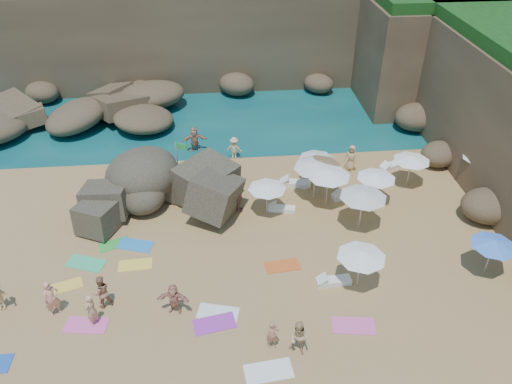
{
  "coord_description": "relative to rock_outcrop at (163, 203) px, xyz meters",
  "views": [
    {
      "loc": [
        -0.06,
        -19.12,
        17.49
      ],
      "look_at": [
        2.0,
        3.0,
        2.0
      ],
      "focal_mm": 35.0,
      "sensor_mm": 36.0,
      "label": 1
    }
  ],
  "objects": [
    {
      "name": "ground",
      "position": [
        3.35,
        -5.26,
        0.0
      ],
      "size": [
        120.0,
        120.0,
        0.0
      ],
      "primitive_type": "plane",
      "color": "tan",
      "rests_on": "ground"
    },
    {
      "name": "seawater",
      "position": [
        3.35,
        24.74,
        0.0
      ],
      "size": [
        120.0,
        120.0,
        0.0
      ],
      "primitive_type": "plane",
      "color": "#0C4751",
      "rests_on": "ground"
    },
    {
      "name": "cliff_back",
      "position": [
        5.35,
        19.74,
        4.0
      ],
      "size": [
        44.0,
        8.0,
        8.0
      ],
      "primitive_type": "cube",
      "color": "brown",
      "rests_on": "ground"
    },
    {
      "name": "cliff_corner",
      "position": [
        20.35,
        14.74,
        4.0
      ],
      "size": [
        10.0,
        12.0,
        8.0
      ],
      "primitive_type": "cube",
      "color": "brown",
      "rests_on": "ground"
    },
    {
      "name": "rock_promontory",
      "position": [
        -7.65,
        10.74,
        0.0
      ],
      "size": [
        12.0,
        7.0,
        2.0
      ],
      "primitive_type": null,
      "color": "brown",
      "rests_on": "ground"
    },
    {
      "name": "marina_masts",
      "position": [
        -13.15,
        24.74,
        3.0
      ],
      "size": [
        3.1,
        0.1,
        6.0
      ],
      "color": "white",
      "rests_on": "ground"
    },
    {
      "name": "rock_outcrop",
      "position": [
        0.0,
        0.0,
        0.0
      ],
      "size": [
        7.76,
        6.04,
        2.96
      ],
      "primitive_type": null,
      "rotation": [
        0.0,
        0.0,
        -0.07
      ],
      "color": "brown",
      "rests_on": "ground"
    },
    {
      "name": "flag_pole",
      "position": [
        1.14,
        0.83,
        2.29
      ],
      "size": [
        0.68,
        0.29,
        3.58
      ],
      "color": "silver",
      "rests_on": "ground"
    },
    {
      "name": "parasol_0",
      "position": [
        6.04,
        -1.58,
        1.87
      ],
      "size": [
        2.16,
        2.16,
        2.04
      ],
      "color": "silver",
      "rests_on": "ground"
    },
    {
      "name": "parasol_1",
      "position": [
        9.72,
        -0.2,
        1.79
      ],
      "size": [
        2.06,
        2.06,
        1.95
      ],
      "color": "silver",
      "rests_on": "ground"
    },
    {
      "name": "parasol_2",
      "position": [
        9.03,
        -0.24,
        2.26
      ],
      "size": [
        2.6,
        2.6,
        2.46
      ],
      "color": "silver",
      "rests_on": "ground"
    },
    {
      "name": "parasol_3",
      "position": [
        9.61,
        -1.05,
        2.21
      ],
      "size": [
        2.55,
        2.55,
        2.41
      ],
      "color": "silver",
      "rests_on": "ground"
    },
    {
      "name": "parasol_4",
      "position": [
        19.35,
        0.13,
        2.13
      ],
      "size": [
        2.46,
        2.46,
        2.32
      ],
      "color": "silver",
      "rests_on": "ground"
    },
    {
      "name": "parasol_5",
      "position": [
        9.41,
        1.38,
        1.87
      ],
      "size": [
        2.15,
        2.15,
        2.04
      ],
      "color": "silver",
      "rests_on": "ground"
    },
    {
      "name": "parasol_6",
      "position": [
        9.35,
        0.09,
        2.19
      ],
      "size": [
        2.52,
        2.52,
        2.38
      ],
      "color": "silver",
      "rests_on": "ground"
    },
    {
      "name": "parasol_7",
      "position": [
        12.39,
        -1.21,
        1.96
      ],
      "size": [
        2.25,
        2.25,
        2.13
      ],
      "color": "silver",
      "rests_on": "ground"
    },
    {
      "name": "parasol_8",
      "position": [
        15.1,
        0.52,
        1.94
      ],
      "size": [
        2.23,
        2.23,
        2.11
      ],
      "color": "silver",
      "rests_on": "ground"
    },
    {
      "name": "parasol_9",
      "position": [
        11.01,
        -3.31,
        2.22
      ],
      "size": [
        2.56,
        2.56,
        2.42
      ],
      "color": "silver",
      "rests_on": "ground"
    },
    {
      "name": "parasol_10",
      "position": [
        16.3,
        -7.42,
        1.91
      ],
      "size": [
        2.2,
        2.2,
        2.08
      ],
      "color": "silver",
      "rests_on": "ground"
    },
    {
      "name": "parasol_11",
      "position": [
        9.74,
        -7.71,
        2.01
      ],
      "size": [
        2.32,
        2.32,
        2.19
      ],
      "color": "silver",
      "rests_on": "ground"
    },
    {
      "name": "lounger_0",
      "position": [
        8.12,
        1.1,
        0.15
      ],
      "size": [
        2.0,
        0.9,
        0.3
      ],
      "primitive_type": "cube",
      "rotation": [
        0.0,
        0.0,
        -0.14
      ],
      "color": "white",
      "rests_on": "ground"
    },
    {
      "name": "lounger_1",
      "position": [
        8.06,
        1.15,
        0.13
      ],
      "size": [
        1.81,
        1.21,
        0.27
      ],
      "primitive_type": "cube",
      "rotation": [
        0.0,
        0.0,
        -0.41
      ],
      "color": "silver",
      "rests_on": "ground"
    },
    {
      "name": "lounger_2",
      "position": [
        14.78,
        2.57,
        0.14
      ],
      "size": [
        1.83,
        1.34,
        0.27
      ],
      "primitive_type": "cube",
      "rotation": [
        0.0,
        0.0,
        0.49
      ],
      "color": "white",
      "rests_on": "ground"
    },
    {
      "name": "lounger_3",
      "position": [
        6.92,
        -1.41,
        0.12
      ],
      "size": [
        1.66,
        0.84,
        0.25
      ],
      "primitive_type": "cube",
      "rotation": [
        0.0,
        0.0,
        -0.2
      ],
      "color": "white",
      "rests_on": "ground"
    },
    {
      "name": "lounger_4",
      "position": [
        11.02,
        -0.49,
        0.14
      ],
      "size": [
        1.86,
        0.9,
        0.28
      ],
      "primitive_type": "cube",
      "rotation": [
        0.0,
        0.0,
        0.17
      ],
      "color": "silver",
      "rests_on": "ground"
    },
    {
      "name": "lounger_5",
      "position": [
        8.65,
        -7.47,
        0.13
      ],
      "size": [
        1.72,
        0.65,
        0.26
      ],
      "primitive_type": "cube",
      "rotation": [
        0.0,
        0.0,
        0.05
      ],
      "color": "white",
      "rests_on": "ground"
    },
    {
      "name": "towel_1",
      "position": [
        -2.84,
        -9.0,
        0.02
      ],
      "size": [
        1.99,
        1.2,
        0.03
      ],
      "primitive_type": "cube",
      "rotation": [
        0.0,
        0.0,
        -0.15
      ],
      "color": "pink",
      "rests_on": "ground"
    },
    {
      "name": "towel_3",
      "position": [
        -3.59,
        -4.94,
        0.02
      ],
      "size": [
        2.14,
        1.56,
        0.03
      ],
      "primitive_type": "cube",
      "rotation": [
        0.0,
        0.0,
        -0.35
      ],
      "color": "#37C37C",
      "rests_on": "ground"
    },
    {
      "name": "towel_4",
      "position": [
        -4.25,
        -6.48,
        0.01
      ],
      "size": [
        1.7,
        1.22,
        0.03
      ],
      "primitive_type": "cube",
      "rotation": [
        0.0,
        0.0,
        0.33
      ],
      "color": "yellow",
      "rests_on": "ground"
    },
    {
      "name": "towel_5",
      "position": [
        3.01,
        -8.85,
        0.02
      ],
      "size": [
        2.04,
        1.38,
        0.03
      ],
      "primitive_type": "cube",
      "rotation": [
        0.0,
        0.0,
        -0.26
      ],
      "color": "white",
      "rests_on": "ground"
    },
    {
      "name": "towel_6",
      "position": [
        2.82,
        -9.45,
        0.02
      ],
      "size": [
        2.01,
        1.26,
        0.03
      ],
      "primitive_type": "cube",
      "rotation": [
        0.0,
        0.0,
        0.18
      ],
      "color": "purple",
      "rests_on": "ground"
    },
    {
      "name": "towel_8",
      "position": [
        -1.24,
        -3.74,
        0.02
      ],
      "size": [
        2.03,
        1.44,
        0.03
      ],
      "primitive_type": "cube",
      "rotation": [
        0.0,
        0.0,
        -0.31
      ],
      "color": "#2885D7",
      "rests_on": "ground"
    },
    {
      "name": "towel_9",
      "position": [
        8.96,
        -10.13,
        0.02
      ],
      "size": [
        2.03,
        1.22,
        0.03
      ],
      "primitive_type": "cube",
      "rotation": [
        0.0,
        0.0,
        -0.15
      ],
      "color": "pink",
      "rests_on": "ground"
    },
    {
      "name": "towel_10",
      "position": [
        6.35,
        -6.05,
        0.02
      ],
      "size": [
        1.84,
        1.07,
        0.03
      ],
      "primitive_type": "cube",
      "rotation": [
        0.0,
        0.0,
        0.11
      ],
      "color": "#D75C21",
      "rests_on": "ground"
    },
    {
      "name": "towel_11",
      "position": [
        -2.34,
        -3.57,
        0.01
      ],
      "size": [
        1.8,
        1.31,
        0.03
      ],
      "primitive_type": "cube",
      "rotation": [
        0.0,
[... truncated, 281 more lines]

